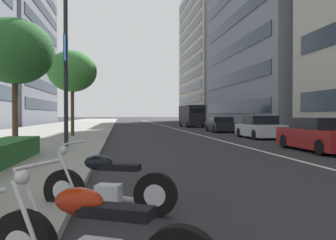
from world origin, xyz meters
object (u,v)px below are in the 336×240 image
car_lead_in_lane (320,135)px  car_mid_block_traffic (220,125)px  delivery_van_ahead (191,115)px  street_tree_near_plaza_corner (15,52)px  car_far_down_avenue (259,128)px  street_tree_by_lamp_post (72,71)px  motorcycle_by_sign_pole (107,186)px  street_lamp_with_banners (75,27)px

car_lead_in_lane → car_mid_block_traffic: car_lead_in_lane is taller
car_lead_in_lane → delivery_van_ahead: (28.84, -0.51, 0.75)m
delivery_van_ahead → street_tree_near_plaza_corner: street_tree_near_plaza_corner is taller
car_far_down_avenue → street_tree_by_lamp_post: (1.94, 12.06, 3.68)m
car_far_down_avenue → delivery_van_ahead: 20.83m
street_tree_near_plaza_corner → street_tree_by_lamp_post: 9.48m
delivery_van_ahead → street_tree_near_plaza_corner: 31.18m
motorcycle_by_sign_pole → car_mid_block_traffic: (24.38, -9.00, 0.20)m
car_lead_in_lane → car_mid_block_traffic: size_ratio=1.00×
street_lamp_with_banners → street_tree_by_lamp_post: street_lamp_with_banners is taller
street_tree_by_lamp_post → car_lead_in_lane: bearing=-131.2°
car_mid_block_traffic → street_tree_near_plaza_corner: (-15.73, 12.80, 3.34)m
car_far_down_avenue → street_tree_near_plaza_corner: street_tree_near_plaza_corner is taller
street_tree_near_plaza_corner → delivery_van_ahead: bearing=-24.4°
car_far_down_avenue → street_tree_near_plaza_corner: 15.36m
car_mid_block_traffic → street_tree_by_lamp_post: street_tree_by_lamp_post is taller
motorcycle_by_sign_pole → car_mid_block_traffic: size_ratio=0.45×
car_far_down_avenue → street_lamp_with_banners: street_lamp_with_banners is taller
car_far_down_avenue → street_tree_by_lamp_post: 12.76m
street_tree_near_plaza_corner → street_tree_by_lamp_post: bearing=-5.6°
motorcycle_by_sign_pole → street_tree_near_plaza_corner: street_tree_near_plaza_corner is taller
street_lamp_with_banners → street_tree_by_lamp_post: size_ratio=1.57×
delivery_van_ahead → street_lamp_with_banners: bearing=156.8°
car_far_down_avenue → delivery_van_ahead: (20.82, 0.18, 0.74)m
delivery_van_ahead → street_tree_near_plaza_corner: bearing=154.2°
motorcycle_by_sign_pole → street_lamp_with_banners: (10.10, 1.71, 4.89)m
motorcycle_by_sign_pole → car_mid_block_traffic: bearing=-90.6°
car_lead_in_lane → street_lamp_with_banners: bearing=80.2°
car_mid_block_traffic → street_tree_by_lamp_post: 13.94m
street_tree_near_plaza_corner → motorcycle_by_sign_pole: bearing=-156.3°
motorcycle_by_sign_pole → street_lamp_with_banners: street_lamp_with_banners is taller
car_mid_block_traffic → car_far_down_avenue: bearing=-175.8°
car_far_down_avenue → street_lamp_with_banners: (-6.04, 10.91, 4.64)m
car_mid_block_traffic → street_lamp_with_banners: (-14.28, 10.71, 4.69)m
car_lead_in_lane → car_mid_block_traffic: (16.25, -0.50, -0.04)m
motorcycle_by_sign_pole → delivery_van_ahead: size_ratio=0.34×
car_mid_block_traffic → street_tree_by_lamp_post: (-6.30, 11.87, 3.73)m
car_lead_in_lane → street_tree_by_lamp_post: bearing=50.0°
car_lead_in_lane → delivery_van_ahead: bearing=0.2°
motorcycle_by_sign_pole → car_lead_in_lane: size_ratio=0.45×
street_lamp_with_banners → street_tree_by_lamp_post: bearing=8.2°
car_far_down_avenue → street_lamp_with_banners: size_ratio=0.48×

